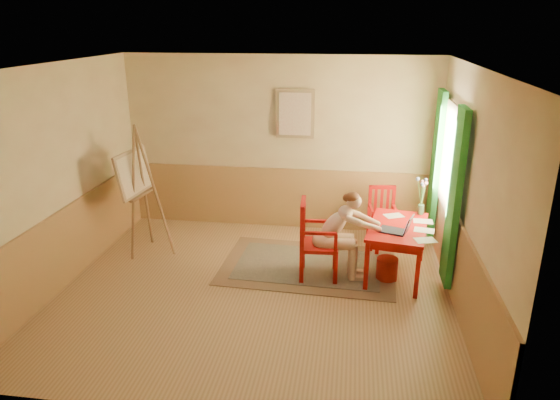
% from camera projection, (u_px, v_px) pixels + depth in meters
% --- Properties ---
extents(room, '(5.04, 4.54, 2.84)m').
position_uv_depth(room, '(253.00, 186.00, 6.10)').
color(room, '#AA8254').
rests_on(room, ground).
extents(wainscot, '(5.00, 4.50, 1.00)m').
position_uv_depth(wainscot, '(265.00, 230.00, 7.14)').
color(wainscot, '#B0804A').
rests_on(wainscot, room).
extents(window, '(0.12, 2.01, 2.20)m').
position_uv_depth(window, '(446.00, 173.00, 6.82)').
color(window, white).
rests_on(window, room).
extents(wall_portrait, '(0.60, 0.05, 0.76)m').
position_uv_depth(wall_portrait, '(295.00, 114.00, 7.95)').
color(wall_portrait, '#957754').
rests_on(wall_portrait, room).
extents(rug, '(2.47, 1.70, 0.02)m').
position_uv_depth(rug, '(308.00, 265.00, 7.20)').
color(rug, '#8C7251').
rests_on(rug, room).
extents(table, '(0.91, 1.30, 0.72)m').
position_uv_depth(table, '(398.00, 232.00, 6.75)').
color(table, '#B70E09').
rests_on(table, room).
extents(chair_left, '(0.52, 0.50, 1.08)m').
position_uv_depth(chair_left, '(315.00, 240.00, 6.74)').
color(chair_left, '#B70E09').
rests_on(chair_left, room).
extents(chair_back, '(0.45, 0.46, 0.92)m').
position_uv_depth(chair_back, '(382.00, 217.00, 7.73)').
color(chair_back, '#B70E09').
rests_on(chair_back, room).
extents(figure, '(0.91, 0.40, 1.21)m').
position_uv_depth(figure, '(340.00, 231.00, 6.67)').
color(figure, beige).
rests_on(figure, room).
extents(laptop, '(0.46, 0.37, 0.25)m').
position_uv_depth(laptop, '(398.00, 229.00, 6.50)').
color(laptop, '#1E2338').
rests_on(laptop, table).
extents(papers, '(0.66, 1.06, 0.00)m').
position_uv_depth(papers, '(416.00, 226.00, 6.69)').
color(papers, white).
rests_on(papers, table).
extents(vase, '(0.18, 0.26, 0.52)m').
position_uv_depth(vase, '(422.00, 198.00, 7.06)').
color(vase, '#3F724C').
rests_on(vase, table).
extents(wastebasket, '(0.30, 0.30, 0.30)m').
position_uv_depth(wastebasket, '(387.00, 269.00, 6.79)').
color(wastebasket, '#9F1910').
rests_on(wastebasket, room).
extents(easel, '(0.67, 0.86, 1.93)m').
position_uv_depth(easel, '(137.00, 178.00, 7.32)').
color(easel, brown).
rests_on(easel, room).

